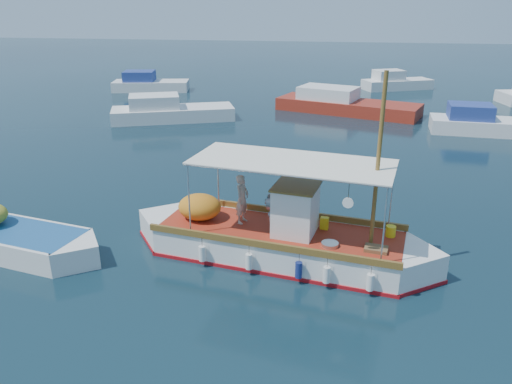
# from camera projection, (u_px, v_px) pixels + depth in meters

# --- Properties ---
(ground) EXTENTS (160.00, 160.00, 0.00)m
(ground) POSITION_uv_depth(u_px,v_px,m) (284.00, 249.00, 15.02)
(ground) COLOR black
(ground) RESTS_ON ground
(fishing_caique) EXTENTS (9.11, 3.63, 5.64)m
(fishing_caique) POSITION_uv_depth(u_px,v_px,m) (277.00, 241.00, 14.45)
(fishing_caique) COLOR white
(fishing_caique) RESTS_ON ground
(dinghy) EXTENTS (6.31, 2.68, 1.57)m
(dinghy) POSITION_uv_depth(u_px,v_px,m) (9.00, 240.00, 14.87)
(dinghy) COLOR white
(dinghy) RESTS_ON ground
(bg_boat_nw) EXTENTS (7.77, 4.89, 1.80)m
(bg_boat_nw) POSITION_uv_depth(u_px,v_px,m) (169.00, 112.00, 30.88)
(bg_boat_nw) COLOR silver
(bg_boat_nw) RESTS_ON ground
(bg_boat_n) EXTENTS (9.69, 5.66, 1.80)m
(bg_boat_n) POSITION_uv_depth(u_px,v_px,m) (343.00, 105.00, 33.07)
(bg_boat_n) COLOR maroon
(bg_boat_n) RESTS_ON ground
(bg_boat_ne) EXTENTS (5.94, 2.61, 1.80)m
(bg_boat_ne) POSITION_uv_depth(u_px,v_px,m) (481.00, 124.00, 27.92)
(bg_boat_ne) COLOR silver
(bg_boat_ne) RESTS_ON ground
(bg_boat_far_w) EXTENTS (6.37, 3.41, 1.80)m
(bg_boat_far_w) POSITION_uv_depth(u_px,v_px,m) (149.00, 85.00, 40.95)
(bg_boat_far_w) COLOR silver
(bg_boat_far_w) RESTS_ON ground
(bg_boat_far_n) EXTENTS (6.02, 4.12, 1.80)m
(bg_boat_far_n) POSITION_uv_depth(u_px,v_px,m) (395.00, 83.00, 41.62)
(bg_boat_far_n) COLOR silver
(bg_boat_far_n) RESTS_ON ground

